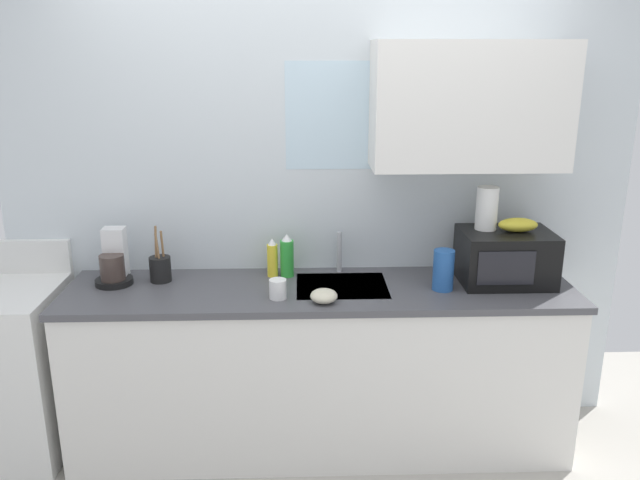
% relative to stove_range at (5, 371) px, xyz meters
% --- Properties ---
extents(kitchen_wall_assembly, '(3.35, 0.42, 2.50)m').
position_rel_stove_range_xyz_m(kitchen_wall_assembly, '(1.77, 0.31, 0.90)').
color(kitchen_wall_assembly, silver).
rests_on(kitchen_wall_assembly, ground).
extents(counter_unit, '(2.58, 0.63, 0.90)m').
position_rel_stove_range_xyz_m(counter_unit, '(1.63, -0.00, -0.00)').
color(counter_unit, white).
rests_on(counter_unit, ground).
extents(sink_faucet, '(0.03, 0.03, 0.22)m').
position_rel_stove_range_xyz_m(sink_faucet, '(1.74, 0.24, 0.55)').
color(sink_faucet, '#B2B5BA').
rests_on(sink_faucet, counter_unit).
extents(stove_range, '(0.60, 0.60, 1.08)m').
position_rel_stove_range_xyz_m(stove_range, '(0.00, 0.00, 0.00)').
color(stove_range, white).
rests_on(stove_range, ground).
extents(microwave, '(0.46, 0.35, 0.27)m').
position_rel_stove_range_xyz_m(microwave, '(2.59, 0.04, 0.58)').
color(microwave, black).
rests_on(microwave, counter_unit).
extents(banana_bunch, '(0.20, 0.11, 0.07)m').
position_rel_stove_range_xyz_m(banana_bunch, '(2.64, 0.05, 0.75)').
color(banana_bunch, gold).
rests_on(banana_bunch, microwave).
extents(paper_towel_roll, '(0.11, 0.11, 0.22)m').
position_rel_stove_range_xyz_m(paper_towel_roll, '(2.49, 0.10, 0.82)').
color(paper_towel_roll, white).
rests_on(paper_towel_roll, microwave).
extents(coffee_maker, '(0.19, 0.21, 0.28)m').
position_rel_stove_range_xyz_m(coffee_maker, '(0.58, 0.10, 0.55)').
color(coffee_maker, black).
rests_on(coffee_maker, counter_unit).
extents(dish_soap_bottle_green, '(0.07, 0.07, 0.23)m').
position_rel_stove_range_xyz_m(dish_soap_bottle_green, '(1.46, 0.17, 0.55)').
color(dish_soap_bottle_green, green).
rests_on(dish_soap_bottle_green, counter_unit).
extents(dish_soap_bottle_yellow, '(0.06, 0.06, 0.21)m').
position_rel_stove_range_xyz_m(dish_soap_bottle_yellow, '(1.39, 0.17, 0.54)').
color(dish_soap_bottle_yellow, yellow).
rests_on(dish_soap_bottle_yellow, counter_unit).
extents(cereal_canister, '(0.10, 0.10, 0.21)m').
position_rel_stove_range_xyz_m(cereal_canister, '(2.25, -0.05, 0.54)').
color(cereal_canister, '#2659A5').
rests_on(cereal_canister, counter_unit).
extents(mug_white, '(0.08, 0.08, 0.09)m').
position_rel_stove_range_xyz_m(mug_white, '(1.42, -0.14, 0.49)').
color(mug_white, white).
rests_on(mug_white, counter_unit).
extents(utensil_crock, '(0.11, 0.11, 0.30)m').
position_rel_stove_range_xyz_m(utensil_crock, '(0.81, 0.12, 0.51)').
color(utensil_crock, black).
rests_on(utensil_crock, counter_unit).
extents(small_bowl, '(0.13, 0.13, 0.06)m').
position_rel_stove_range_xyz_m(small_bowl, '(1.64, -0.20, 0.47)').
color(small_bowl, beige).
rests_on(small_bowl, counter_unit).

